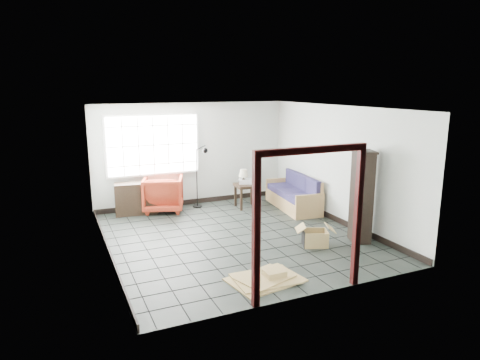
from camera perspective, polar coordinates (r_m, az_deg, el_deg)
name	(u,v)px	position (r m, az deg, el deg)	size (l,w,h in m)	color
ground	(235,236)	(8.80, -0.67, -7.53)	(5.50, 5.50, 0.00)	black
room_shell	(234,155)	(8.40, -0.78, 3.35)	(5.02, 5.52, 2.61)	silver
window_panel	(153,145)	(10.64, -11.50, 4.60)	(2.32, 0.08, 1.52)	silver
doorway_trim	(310,204)	(6.11, 9.38, -3.18)	(1.80, 0.08, 2.20)	#360C0C
futon_sofa	(295,196)	(10.81, 7.35, -2.13)	(0.93, 1.97, 0.85)	olive
armchair	(163,192)	(10.59, -10.20, -1.59)	(0.92, 0.86, 0.95)	maroon
side_table	(247,188)	(10.71, 0.88, -1.11)	(0.59, 0.59, 0.60)	black
table_lamp	(244,174)	(10.67, 0.48, 0.83)	(0.24, 0.24, 0.36)	black
projector	(245,181)	(10.73, 0.69, -0.19)	(0.38, 0.34, 0.11)	silver
floor_lamp	(201,174)	(10.69, -5.22, 0.74)	(0.42, 0.42, 1.59)	black
console_shelf	(136,199)	(10.48, -13.68, -2.41)	(1.02, 0.51, 0.76)	black
tall_shelf	(362,196)	(8.62, 15.90, -2.06)	(0.53, 0.59, 1.81)	black
pot	(361,148)	(8.41, 15.87, 4.15)	(0.18, 0.18, 0.11)	black
open_box	(315,238)	(8.40, 9.96, -7.62)	(0.82, 0.61, 0.42)	#9D834B
cardboard_pile	(266,278)	(6.93, 3.55, -12.90)	(1.23, 0.96, 0.16)	#9D834B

